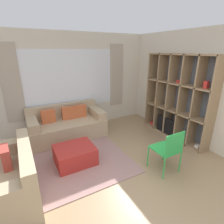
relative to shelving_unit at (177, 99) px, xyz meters
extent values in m
plane|color=#9E7F5B|center=(-2.22, -1.41, -1.04)|extent=(16.00, 16.00, 0.00)
cube|color=beige|center=(-2.22, 1.88, 0.31)|extent=(5.92, 0.07, 2.70)
cube|color=white|center=(-2.22, 1.84, 0.41)|extent=(2.60, 0.01, 1.60)
cube|color=#B2A38E|center=(-3.68, 1.83, 0.41)|extent=(0.44, 0.03, 1.90)
cube|color=#B2A38E|center=(-0.75, 1.83, 0.41)|extent=(0.44, 0.03, 1.90)
cube|color=beige|center=(0.18, 0.22, 0.31)|extent=(0.07, 4.46, 2.70)
cube|color=gray|center=(-3.10, 0.27, -1.04)|extent=(2.85, 2.28, 0.01)
cube|color=#515660|center=(0.13, 0.00, 0.03)|extent=(0.02, 1.93, 2.15)
cube|color=#997A56|center=(-0.03, -0.97, 0.03)|extent=(0.35, 0.04, 2.15)
cube|color=#997A56|center=(-0.03, -0.58, 0.03)|extent=(0.35, 0.04, 2.15)
cube|color=#997A56|center=(-0.03, -0.20, 0.03)|extent=(0.35, 0.04, 2.15)
cube|color=#997A56|center=(-0.03, 0.19, 0.03)|extent=(0.35, 0.04, 2.15)
cube|color=#997A56|center=(-0.03, 0.57, 0.03)|extent=(0.35, 0.04, 2.15)
cube|color=#997A56|center=(-0.03, 0.96, 0.03)|extent=(0.35, 0.04, 2.15)
cube|color=#997A56|center=(-0.03, 0.00, -1.02)|extent=(0.35, 1.93, 0.04)
cube|color=#997A56|center=(-0.03, 0.00, -0.33)|extent=(0.35, 1.93, 0.04)
cube|color=#997A56|center=(-0.03, 0.00, 0.39)|extent=(0.35, 1.93, 0.04)
cube|color=#997A56|center=(-0.03, 0.00, 1.09)|extent=(0.35, 1.93, 0.04)
cube|color=black|center=(-0.16, 0.14, -0.78)|extent=(0.04, 0.62, 0.46)
cube|color=black|center=(-0.14, 0.14, -0.99)|extent=(0.10, 0.24, 0.03)
cube|color=white|center=(-0.05, -0.81, -0.98)|extent=(0.10, 0.10, 0.06)
cube|color=red|center=(-0.05, 0.76, -0.96)|extent=(0.11, 0.11, 0.10)
cube|color=red|center=(-0.05, -0.02, 0.45)|extent=(0.08, 0.08, 0.08)
cube|color=red|center=(-0.05, -0.75, 0.49)|extent=(0.09, 0.09, 0.16)
cube|color=#2856A8|center=(-0.05, 0.02, -0.95)|extent=(0.11, 0.11, 0.11)
cylinder|color=gold|center=(-0.05, 0.73, -0.22)|extent=(0.06, 0.06, 0.17)
cube|color=tan|center=(-2.56, 1.30, -0.81)|extent=(1.91, 0.97, 0.46)
cube|color=tan|center=(-2.56, 1.70, -0.40)|extent=(1.91, 0.18, 0.37)
cube|color=tan|center=(-3.40, 1.30, -0.48)|extent=(0.24, 0.91, 0.21)
cube|color=tan|center=(-1.73, 1.30, -0.48)|extent=(0.24, 0.91, 0.21)
cube|color=#C65B33|center=(-3.00, 1.42, -0.41)|extent=(0.35, 0.14, 0.34)
cube|color=#C65B33|center=(-2.48, 1.42, -0.41)|extent=(0.34, 0.13, 0.34)
cube|color=#C65B33|center=(-2.16, 1.42, -0.41)|extent=(0.34, 0.12, 0.34)
cube|color=tan|center=(-4.03, -0.29, -0.81)|extent=(0.97, 1.50, 0.46)
cube|color=tan|center=(-3.64, -0.29, -0.40)|extent=(0.18, 1.50, 0.37)
cube|color=tan|center=(-4.03, 0.34, -0.48)|extent=(0.91, 0.24, 0.21)
cube|color=#AD3D33|center=(-3.92, -0.12, -0.41)|extent=(0.14, 0.35, 0.34)
cube|color=#A82823|center=(-2.76, 0.08, -0.86)|extent=(0.78, 0.66, 0.37)
cylinder|color=green|center=(-1.10, -0.74, -0.82)|extent=(0.02, 0.02, 0.44)
cylinder|color=green|center=(-1.52, -0.74, -0.82)|extent=(0.02, 0.02, 0.44)
cylinder|color=green|center=(-1.10, -1.17, -0.82)|extent=(0.02, 0.02, 0.44)
cylinder|color=green|center=(-1.52, -1.17, -0.82)|extent=(0.02, 0.02, 0.44)
cube|color=green|center=(-1.31, -0.96, -0.59)|extent=(0.44, 0.46, 0.02)
cube|color=green|center=(-1.31, -1.17, -0.38)|extent=(0.44, 0.02, 0.40)
camera|label=1|loc=(-3.60, -3.00, 1.19)|focal=28.00mm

